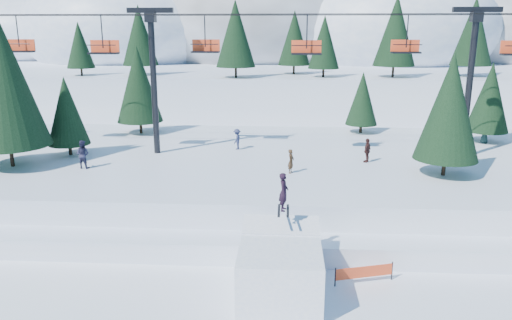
# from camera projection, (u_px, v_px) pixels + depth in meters

# --- Properties ---
(mid_shelf) EXTENTS (70.00, 22.00, 2.50)m
(mid_shelf) POSITION_uv_depth(u_px,v_px,m) (279.00, 171.00, 36.61)
(mid_shelf) COLOR white
(mid_shelf) RESTS_ON ground
(berm) EXTENTS (70.00, 6.00, 1.10)m
(berm) POSITION_uv_depth(u_px,v_px,m) (276.00, 234.00, 27.13)
(berm) COLOR white
(berm) RESTS_ON ground
(mountain_ridge) EXTENTS (119.00, 60.01, 26.46)m
(mountain_ridge) POSITION_uv_depth(u_px,v_px,m) (256.00, 40.00, 88.28)
(mountain_ridge) COLOR white
(mountain_ridge) RESTS_ON ground
(jump_kicker) EXTENTS (3.51, 4.78, 5.15)m
(jump_kicker) POSITION_uv_depth(u_px,v_px,m) (280.00, 268.00, 21.62)
(jump_kicker) COLOR white
(jump_kicker) RESTS_ON ground
(chairlift) EXTENTS (46.00, 3.21, 10.28)m
(chairlift) POSITION_uv_depth(u_px,v_px,m) (294.00, 59.00, 34.56)
(chairlift) COLOR black
(chairlift) RESTS_ON mid_shelf
(conifer_stand) EXTENTS (62.77, 16.79, 10.23)m
(conifer_stand) POSITION_uv_depth(u_px,v_px,m) (284.00, 89.00, 35.15)
(conifer_stand) COLOR black
(conifer_stand) RESTS_ON mid_shelf
(distant_skiers) EXTENTS (30.06, 10.47, 1.86)m
(distant_skiers) POSITION_uv_depth(u_px,v_px,m) (277.00, 145.00, 35.45)
(distant_skiers) COLOR #412B1A
(distant_skiers) RESTS_ON mid_shelf
(banner_near) EXTENTS (2.75, 0.84, 0.90)m
(banner_near) POSITION_uv_depth(u_px,v_px,m) (364.00, 272.00, 22.83)
(banner_near) COLOR black
(banner_near) RESTS_ON ground
(banner_far) EXTENTS (2.67, 1.08, 0.90)m
(banner_far) POSITION_uv_depth(u_px,v_px,m) (444.00, 250.00, 25.16)
(banner_far) COLOR black
(banner_far) RESTS_ON ground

